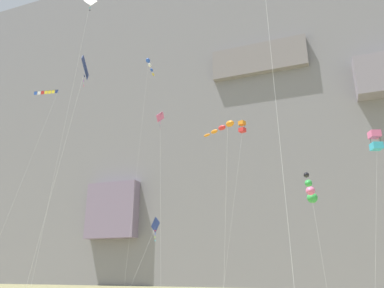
{
  "coord_description": "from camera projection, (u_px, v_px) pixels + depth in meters",
  "views": [
    {
      "loc": [
        8.76,
        -8.35,
        2.6
      ],
      "look_at": [
        -1.61,
        19.69,
        12.79
      ],
      "focal_mm": 34.52,
      "sensor_mm": 36.0,
      "label": 1
    }
  ],
  "objects": [
    {
      "name": "cliff_face",
      "position": [
        270.0,
        106.0,
        73.66
      ],
      "size": [
        180.0,
        23.4,
        67.15
      ],
      "color": "gray",
      "rests_on": "ground"
    },
    {
      "name": "kite_banner_high_right",
      "position": [
        42.0,
        105.0,
        42.02
      ],
      "size": [
        3.67,
        3.24,
        22.3
      ],
      "color": "black",
      "rests_on": "ground"
    },
    {
      "name": "kite_diamond_low_left",
      "position": [
        87.0,
        16.0,
        39.84
      ],
      "size": [
        1.57,
        3.39,
        31.53
      ],
      "color": "white",
      "rests_on": "ground"
    },
    {
      "name": "kite_windsock_far_right",
      "position": [
        150.0,
        66.0,
        57.85
      ],
      "size": [
        1.52,
        5.84,
        33.52
      ],
      "color": "blue",
      "rests_on": "ground"
    },
    {
      "name": "kite_diamond_high_center",
      "position": [
        160.0,
        124.0,
        48.51
      ],
      "size": [
        2.96,
        4.9,
        22.68
      ],
      "color": "pink",
      "rests_on": "ground"
    },
    {
      "name": "kite_windsock_near_cliff",
      "position": [
        223.0,
        128.0,
        32.88
      ],
      "size": [
        3.63,
        3.01,
        14.96
      ],
      "color": "orange",
      "rests_on": "ground"
    },
    {
      "name": "kite_diamond_upper_left",
      "position": [
        84.0,
        72.0,
        29.32
      ],
      "size": [
        1.84,
        2.97,
        18.99
      ],
      "color": "navy",
      "rests_on": "ground"
    },
    {
      "name": "kite_box_front_field",
      "position": [
        242.0,
        127.0,
        46.1
      ],
      "size": [
        3.09,
        2.18,
        20.26
      ],
      "color": "orange",
      "rests_on": "ground"
    },
    {
      "name": "kite_box_mid_right",
      "position": [
        375.0,
        141.0,
        36.62
      ],
      "size": [
        3.08,
        3.6,
        15.74
      ],
      "color": "pink",
      "rests_on": "ground"
    },
    {
      "name": "kite_windsock_upper_right",
      "position": [
        311.0,
        192.0,
        32.12
      ],
      "size": [
        1.04,
        6.58,
        10.05
      ],
      "color": "green",
      "rests_on": "ground"
    },
    {
      "name": "kite_diamond_low_center",
      "position": [
        155.0,
        226.0,
        45.11
      ],
      "size": [
        1.68,
        5.48,
        8.78
      ],
      "color": "navy",
      "rests_on": "ground"
    }
  ]
}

